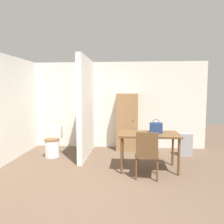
% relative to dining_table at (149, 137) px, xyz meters
% --- Properties ---
extents(ground_plane, '(16.00, 16.00, 0.00)m').
position_rel_dining_table_xyz_m(ground_plane, '(-0.97, -1.46, -0.69)').
color(ground_plane, brown).
extents(wall_back, '(5.47, 0.12, 2.50)m').
position_rel_dining_table_xyz_m(wall_back, '(-0.97, 1.85, 0.56)').
color(wall_back, silver).
rests_on(wall_back, ground_plane).
extents(wall_left, '(0.12, 4.25, 2.50)m').
position_rel_dining_table_xyz_m(wall_left, '(-3.27, 0.17, 0.56)').
color(wall_left, silver).
rests_on(wall_left, ground_plane).
extents(partition_wall, '(0.12, 1.72, 2.50)m').
position_rel_dining_table_xyz_m(partition_wall, '(-1.51, 0.94, 0.56)').
color(partition_wall, silver).
rests_on(partition_wall, ground_plane).
extents(dining_table, '(1.24, 0.72, 0.78)m').
position_rel_dining_table_xyz_m(dining_table, '(0.00, 0.00, 0.00)').
color(dining_table, brown).
rests_on(dining_table, ground_plane).
extents(wooden_chair, '(0.50, 0.50, 0.92)m').
position_rel_dining_table_xyz_m(wooden_chair, '(-0.07, -0.50, -0.19)').
color(wooden_chair, brown).
rests_on(wooden_chair, ground_plane).
extents(toilet, '(0.38, 0.53, 0.76)m').
position_rel_dining_table_xyz_m(toilet, '(-2.36, 0.77, -0.37)').
color(toilet, white).
rests_on(toilet, ground_plane).
extents(handbag, '(0.25, 0.18, 0.29)m').
position_rel_dining_table_xyz_m(handbag, '(0.15, 0.06, 0.20)').
color(handbag, navy).
rests_on(handbag, dining_table).
extents(wooden_cabinet, '(0.59, 0.47, 1.60)m').
position_rel_dining_table_xyz_m(wooden_cabinet, '(-0.48, 1.55, 0.10)').
color(wooden_cabinet, '#997047').
rests_on(wooden_cabinet, ground_plane).
extents(space_heater, '(0.33, 0.17, 0.59)m').
position_rel_dining_table_xyz_m(space_heater, '(1.03, 1.06, -0.40)').
color(space_heater, '#9E9EA3').
rests_on(space_heater, ground_plane).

